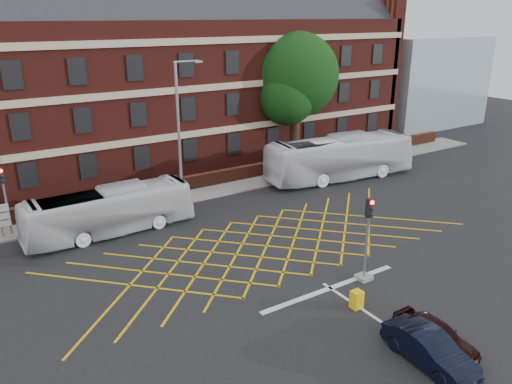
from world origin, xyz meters
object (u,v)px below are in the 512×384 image
street_lamp (181,165)px  traffic_light_near (366,247)px  bus_left (109,211)px  bus_right (340,158)px  traffic_light_far (7,209)px  car_maroon (435,335)px  utility_cabinet (357,299)px  deciduous_tree (296,81)px  car_navy (429,349)px  direction_signs (0,217)px

street_lamp → traffic_light_near: bearing=-71.7°
bus_left → bus_right: 18.62m
traffic_light_far → car_maroon: bearing=-58.6°
bus_right → utility_cabinet: bus_right is taller
traffic_light_near → traffic_light_far: bearing=133.2°
bus_right → deciduous_tree: 8.66m
traffic_light_near → street_lamp: (-4.05, 12.26, 1.70)m
car_navy → street_lamp: 18.47m
bus_left → bus_right: size_ratio=0.81×
street_lamp → direction_signs: (-10.37, 2.56, -2.08)m
bus_right → car_maroon: bus_right is taller
bus_right → car_navy: bearing=154.1°
car_navy → direction_signs: (-11.95, 20.74, 0.74)m
traffic_light_far → direction_signs: size_ratio=1.94×
traffic_light_far → utility_cabinet: bearing=-54.4°
car_navy → deciduous_tree: deciduous_tree is taller
bus_right → street_lamp: bearing=99.7°
car_navy → traffic_light_far: 23.76m
deciduous_tree → traffic_light_far: (-24.40, -4.95, -5.12)m
bus_left → direction_signs: size_ratio=4.55×
car_navy → traffic_light_near: bearing=70.3°
car_maroon → direction_signs: (-12.86, 20.26, 0.77)m
bus_left → utility_cabinet: bearing=-155.4°
car_maroon → deciduous_tree: bearing=64.5°
bus_left → deciduous_tree: bearing=-69.8°
traffic_light_near → bus_right: bearing=52.8°
traffic_light_far → utility_cabinet: (11.85, -16.53, -1.35)m
bus_left → car_maroon: 19.18m
deciduous_tree → street_lamp: bearing=-152.6°
street_lamp → utility_cabinet: bearing=-82.0°
bus_right → car_maroon: size_ratio=3.48×
car_maroon → traffic_light_near: bearing=74.0°
deciduous_tree → street_lamp: deciduous_tree is taller
bus_left → street_lamp: size_ratio=1.02×
direction_signs → traffic_light_near: bearing=-45.8°
car_navy → car_maroon: bearing=30.7°
traffic_light_near → direction_signs: 20.68m
traffic_light_far → bus_right: bearing=-4.8°
traffic_light_near → street_lamp: street_lamp is taller
bus_right → car_maroon: bearing=155.5°
direction_signs → utility_cabinet: (12.32, -16.50, -0.97)m
car_navy → street_lamp: bearing=97.9°
street_lamp → direction_signs: 10.88m
bus_left → direction_signs: bus_left is taller
car_navy → utility_cabinet: 4.26m
car_navy → direction_signs: size_ratio=1.75×
bus_left → car_maroon: bus_left is taller
bus_left → deciduous_tree: deciduous_tree is taller
car_maroon → traffic_light_far: (-12.39, 20.29, 1.16)m
car_navy → traffic_light_near: 6.51m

